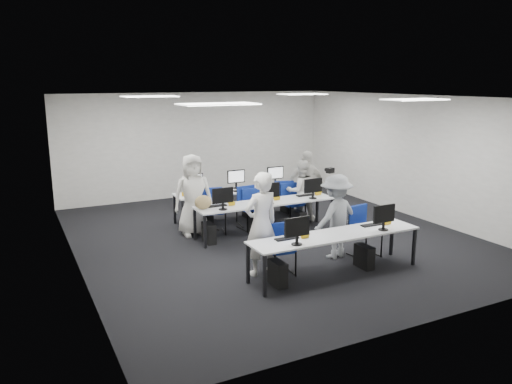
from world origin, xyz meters
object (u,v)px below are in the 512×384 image
desk_front (336,237)px  student_1 (301,191)px  student_2 (193,195)px  photographer (336,216)px  chair_2 (214,219)px  chair_3 (250,216)px  chair_0 (280,258)px  chair_1 (364,240)px  student_3 (306,185)px  chair_7 (282,206)px  student_0 (261,224)px  chair_6 (248,213)px  chair_5 (206,219)px  desk_mid (266,204)px  chair_4 (292,211)px

desk_front → student_1: bearing=68.7°
student_2 → photographer: student_2 is taller
chair_2 → chair_3: (0.86, -0.08, -0.01)m
chair_0 → chair_1: 1.90m
student_3 → photographer: (-0.94, -2.56, -0.03)m
chair_7 → student_3: 0.77m
chair_2 → photographer: 2.96m
chair_2 → student_0: bearing=-80.0°
chair_3 → chair_6: size_ratio=1.06×
chair_0 → chair_5: 3.03m
desk_mid → chair_2: size_ratio=3.24×
chair_3 → student_1: bearing=-4.6°
chair_2 → chair_4: 1.97m
chair_7 → student_1: bearing=-39.3°
desk_mid → photographer: (0.50, -1.90, 0.13)m
chair_0 → photographer: bearing=17.5°
desk_mid → student_3: (1.43, 0.66, 0.16)m
chair_2 → student_2: size_ratio=0.55×
chair_5 → chair_7: bearing=-9.6°
chair_0 → photographer: (1.34, 0.25, 0.53)m
chair_7 → student_0: 3.68m
student_0 → photographer: bearing=175.8°
chair_0 → chair_4: bearing=62.2°
student_0 → chair_5: bearing=-99.8°
chair_6 → desk_front: bearing=-82.8°
chair_0 → desk_front: bearing=-21.0°
chair_2 → student_2: 0.73m
desk_front → student_2: (-1.43, 3.30, 0.21)m
chair_0 → photographer: photographer is taller
chair_3 → chair_5: 1.01m
chair_1 → student_3: 2.83m
chair_1 → photographer: 0.77m
chair_0 → chair_6: (0.81, 3.00, 0.01)m
chair_6 → desk_mid: bearing=-81.2°
chair_1 → photographer: size_ratio=0.60×
chair_5 → student_3: (2.51, -0.21, 0.57)m
photographer → chair_3: bearing=-87.5°
chair_2 → chair_3: chair_2 is taller
student_1 → chair_0: bearing=64.6°
desk_front → desk_mid: bearing=90.0°
desk_mid → chair_3: bearing=103.6°
chair_0 → chair_4: 3.21m
desk_front → chair_4: (0.98, 3.09, -0.38)m
student_1 → student_2: student_2 is taller
chair_5 → chair_0: bearing=-97.5°
chair_7 → photographer: photographer is taller
desk_front → student_1: student_1 is taller
chair_3 → chair_1: bearing=-70.0°
desk_front → student_1: (1.22, 3.12, 0.07)m
chair_0 → chair_3: chair_3 is taller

